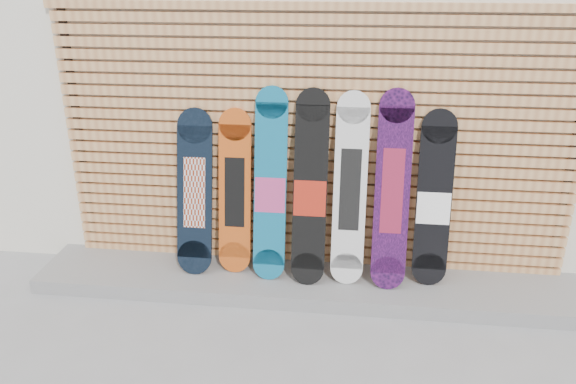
# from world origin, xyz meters

# --- Properties ---
(ground) EXTENTS (80.00, 80.00, 0.00)m
(ground) POSITION_xyz_m (0.00, 0.00, 0.00)
(ground) COLOR gray
(ground) RESTS_ON ground
(building) EXTENTS (12.00, 5.00, 3.60)m
(building) POSITION_xyz_m (0.50, 3.50, 1.80)
(building) COLOR beige
(building) RESTS_ON ground
(concrete_step) EXTENTS (4.60, 0.70, 0.12)m
(concrete_step) POSITION_xyz_m (-0.15, 0.68, 0.06)
(concrete_step) COLOR slate
(concrete_step) RESTS_ON ground
(slat_wall) EXTENTS (4.26, 0.08, 2.29)m
(slat_wall) POSITION_xyz_m (-0.15, 0.97, 1.21)
(slat_wall) COLOR tan
(slat_wall) RESTS_ON ground
(snowboard_0) EXTENTS (0.29, 0.35, 1.36)m
(snowboard_0) POSITION_xyz_m (-1.12, 0.77, 0.80)
(snowboard_0) COLOR black
(snowboard_0) RESTS_ON concrete_step
(snowboard_1) EXTENTS (0.27, 0.28, 1.37)m
(snowboard_1) POSITION_xyz_m (-0.79, 0.81, 0.80)
(snowboard_1) COLOR #BE4B14
(snowboard_1) RESTS_ON concrete_step
(snowboard_2) EXTENTS (0.26, 0.36, 1.56)m
(snowboard_2) POSITION_xyz_m (-0.48, 0.76, 0.88)
(snowboard_2) COLOR #0E6087
(snowboard_2) RESTS_ON concrete_step
(snowboard_3) EXTENTS (0.27, 0.41, 1.55)m
(snowboard_3) POSITION_xyz_m (-0.16, 0.74, 0.88)
(snowboard_3) COLOR black
(snowboard_3) RESTS_ON concrete_step
(snowboard_4) EXTENTS (0.26, 0.35, 1.54)m
(snowboard_4) POSITION_xyz_m (0.16, 0.77, 0.89)
(snowboard_4) COLOR silver
(snowboard_4) RESTS_ON concrete_step
(snowboard_5) EXTENTS (0.27, 0.40, 1.56)m
(snowboard_5) POSITION_xyz_m (0.49, 0.75, 0.90)
(snowboard_5) COLOR black
(snowboard_5) RESTS_ON concrete_step
(snowboard_6) EXTENTS (0.28, 0.29, 1.41)m
(snowboard_6) POSITION_xyz_m (0.82, 0.80, 0.81)
(snowboard_6) COLOR black
(snowboard_6) RESTS_ON concrete_step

